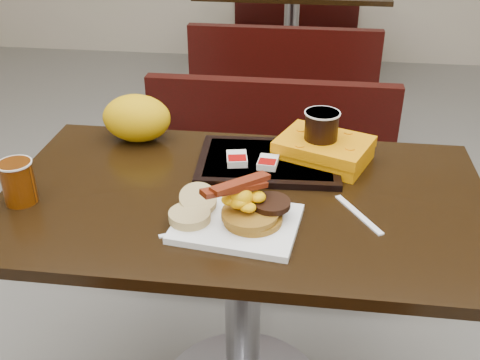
# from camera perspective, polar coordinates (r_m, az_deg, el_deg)

# --- Properties ---
(table_near) EXTENTS (1.20, 0.70, 0.75)m
(table_near) POSITION_cam_1_polar(r_m,az_deg,el_deg) (1.62, 0.28, -12.88)
(table_near) COLOR black
(table_near) RESTS_ON floor
(bench_near_n) EXTENTS (1.00, 0.46, 0.72)m
(bench_near_n) POSITION_cam_1_polar(r_m,az_deg,el_deg) (2.19, 2.55, -0.80)
(bench_near_n) COLOR black
(bench_near_n) RESTS_ON floor
(table_far) EXTENTS (1.20, 0.70, 0.75)m
(table_far) POSITION_cam_1_polar(r_m,az_deg,el_deg) (3.94, 5.11, 13.43)
(table_far) COLOR black
(table_far) RESTS_ON floor
(bench_far_s) EXTENTS (1.00, 0.46, 0.72)m
(bench_far_s) POSITION_cam_1_polar(r_m,az_deg,el_deg) (3.28, 4.46, 9.80)
(bench_far_s) COLOR black
(bench_far_s) RESTS_ON floor
(bench_far_n) EXTENTS (1.00, 0.46, 0.72)m
(bench_far_n) POSITION_cam_1_polar(r_m,az_deg,el_deg) (4.62, 5.56, 15.64)
(bench_far_n) COLOR black
(bench_far_n) RESTS_ON floor
(platter) EXTENTS (0.30, 0.24, 0.02)m
(platter) POSITION_cam_1_polar(r_m,az_deg,el_deg) (1.27, -0.33, -4.41)
(platter) COLOR white
(platter) RESTS_ON table_near
(pancake_stack) EXTENTS (0.16, 0.16, 0.03)m
(pancake_stack) POSITION_cam_1_polar(r_m,az_deg,el_deg) (1.26, 1.30, -3.62)
(pancake_stack) COLOR #8D5E17
(pancake_stack) RESTS_ON platter
(sausage_patty) EXTENTS (0.09, 0.09, 0.01)m
(sausage_patty) POSITION_cam_1_polar(r_m,az_deg,el_deg) (1.27, 3.18, -2.37)
(sausage_patty) COLOR black
(sausage_patty) RESTS_ON pancake_stack
(scrambled_eggs) EXTENTS (0.11, 0.11, 0.05)m
(scrambled_eggs) POSITION_cam_1_polar(r_m,az_deg,el_deg) (1.25, 0.09, -1.90)
(scrambled_eggs) COLOR #FAC505
(scrambled_eggs) RESTS_ON pancake_stack
(bacon_strips) EXTENTS (0.17, 0.16, 0.01)m
(bacon_strips) POSITION_cam_1_polar(r_m,az_deg,el_deg) (1.23, -0.54, -0.71)
(bacon_strips) COLOR #451304
(bacon_strips) RESTS_ON scrambled_eggs
(muffin_bottom) EXTENTS (0.11, 0.11, 0.02)m
(muffin_bottom) POSITION_cam_1_polar(r_m,az_deg,el_deg) (1.27, -5.10, -3.64)
(muffin_bottom) COLOR tan
(muffin_bottom) RESTS_ON platter
(muffin_top) EXTENTS (0.11, 0.11, 0.05)m
(muffin_top) POSITION_cam_1_polar(r_m,az_deg,el_deg) (1.31, -4.25, -1.94)
(muffin_top) COLOR tan
(muffin_top) RESTS_ON platter
(coffee_cup_near) EXTENTS (0.10, 0.10, 0.11)m
(coffee_cup_near) POSITION_cam_1_polar(r_m,az_deg,el_deg) (1.44, -21.45, -0.23)
(coffee_cup_near) COLOR #813304
(coffee_cup_near) RESTS_ON table_near
(fork) EXTENTS (0.11, 0.07, 0.00)m
(fork) POSITION_cam_1_polar(r_m,az_deg,el_deg) (1.26, -6.36, -5.36)
(fork) COLOR white
(fork) RESTS_ON table_near
(knife) EXTENTS (0.11, 0.16, 0.00)m
(knife) POSITION_cam_1_polar(r_m,az_deg,el_deg) (1.34, 11.86, -3.42)
(knife) COLOR white
(knife) RESTS_ON table_near
(condiment_syrup) EXTENTS (0.06, 0.05, 0.01)m
(condiment_syrup) POSITION_cam_1_polar(r_m,az_deg,el_deg) (1.40, -2.15, -1.00)
(condiment_syrup) COLOR #AF4907
(condiment_syrup) RESTS_ON table_near
(condiment_ketchup) EXTENTS (0.04, 0.03, 0.01)m
(condiment_ketchup) POSITION_cam_1_polar(r_m,az_deg,el_deg) (1.47, -3.72, 0.49)
(condiment_ketchup) COLOR #8C0504
(condiment_ketchup) RESTS_ON table_near
(tray) EXTENTS (0.39, 0.29, 0.02)m
(tray) POSITION_cam_1_polar(r_m,az_deg,el_deg) (1.53, 2.89, 1.90)
(tray) COLOR black
(tray) RESTS_ON table_near
(hashbrown_sleeve_left) EXTENTS (0.07, 0.08, 0.02)m
(hashbrown_sleeve_left) POSITION_cam_1_polar(r_m,az_deg,el_deg) (1.50, -0.32, 2.16)
(hashbrown_sleeve_left) COLOR silver
(hashbrown_sleeve_left) RESTS_ON tray
(hashbrown_sleeve_right) EXTENTS (0.05, 0.07, 0.02)m
(hashbrown_sleeve_right) POSITION_cam_1_polar(r_m,az_deg,el_deg) (1.49, 2.83, 1.79)
(hashbrown_sleeve_right) COLOR silver
(hashbrown_sleeve_right) RESTS_ON tray
(coffee_cup_far) EXTENTS (0.12, 0.12, 0.12)m
(coffee_cup_far) POSITION_cam_1_polar(r_m,az_deg,el_deg) (1.54, 8.16, 4.66)
(coffee_cup_far) COLOR black
(coffee_cup_far) RESTS_ON tray
(clamshell) EXTENTS (0.29, 0.25, 0.06)m
(clamshell) POSITION_cam_1_polar(r_m,az_deg,el_deg) (1.55, 8.44, 3.01)
(clamshell) COLOR orange
(clamshell) RESTS_ON table_near
(paper_bag) EXTENTS (0.23, 0.19, 0.14)m
(paper_bag) POSITION_cam_1_polar(r_m,az_deg,el_deg) (1.67, -10.36, 6.16)
(paper_bag) COLOR #EAA007
(paper_bag) RESTS_ON table_near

